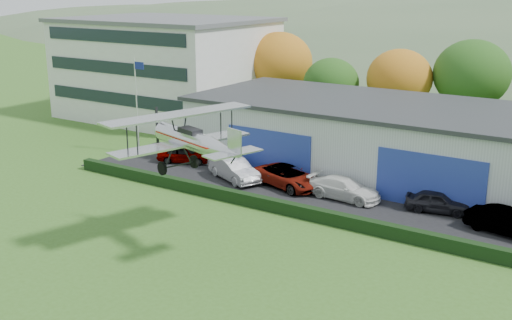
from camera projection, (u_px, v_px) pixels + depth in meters
The scene contains 13 objects.
apron at pixel (392, 207), 39.75m from camera, with size 48.00×9.00×0.05m, color black.
hedge at pixel (362, 225), 35.79m from camera, with size 46.00×0.60×0.80m, color black.
hangar at pixel (458, 148), 43.59m from camera, with size 40.60×12.60×5.30m.
office_block at pixel (167, 68), 65.91m from camera, with size 20.60×15.60×10.40m.
flagpole at pixel (137, 97), 51.29m from camera, with size 1.05×0.10×8.00m.
tree_belt at pixel (454, 79), 55.13m from camera, with size 75.70×13.22×10.12m.
car_0 at pixel (184, 154), 49.36m from camera, with size 1.71×4.24×1.45m, color gray.
car_1 at pixel (234, 169), 44.86m from camera, with size 1.71×4.90×1.61m, color silver.
car_2 at pixel (288, 177), 43.35m from camera, with size 2.51×5.44×1.51m, color gray.
car_3 at pixel (345, 188), 40.99m from camera, with size 2.01×4.93×1.43m, color silver.
car_4 at pixel (437, 202), 38.62m from camera, with size 1.58×3.94×1.34m, color black.
car_5 at pixel (506, 222), 35.17m from camera, with size 1.56×4.47×1.47m, color gray.
biplane at pixel (191, 138), 32.45m from camera, with size 7.77×8.79×3.29m.
Camera 1 is at (16.15, -15.08, 13.85)m, focal length 43.43 mm.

